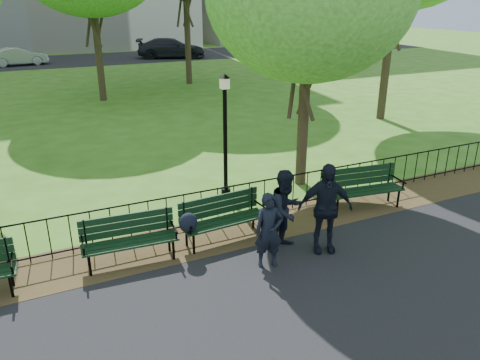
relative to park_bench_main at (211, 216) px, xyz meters
name	(u,v)px	position (x,y,z in m)	size (l,w,h in m)	color
ground	(285,259)	(1.09, -1.20, -0.64)	(120.00, 120.00, 0.00)	#39641A
dirt_strip	(251,227)	(1.09, 0.30, -0.63)	(60.00, 1.60, 0.01)	#3B2B18
far_street	(70,60)	(1.09, 33.80, -0.63)	(70.00, 9.00, 0.01)	black
iron_fence	(242,200)	(1.09, 0.80, -0.14)	(24.06, 0.06, 1.00)	black
park_bench_main	(211,216)	(0.00, 0.00, 0.00)	(2.02, 0.70, 1.06)	black
park_bench_left_a	(129,234)	(-1.70, 0.05, -0.04)	(1.87, 0.69, 1.04)	black
park_bench_right_a	(363,183)	(4.07, 0.13, -0.01)	(2.01, 0.85, 1.10)	black
lamppost	(225,131)	(1.38, 2.38, 1.08)	(0.28, 0.28, 3.15)	black
person_left	(269,231)	(0.66, -1.28, 0.12)	(0.55, 0.36, 1.50)	black
person_mid	(286,210)	(1.31, -0.81, 0.22)	(0.83, 0.43, 1.70)	black
person_right	(325,208)	(1.96, -1.23, 0.31)	(1.10, 0.45, 1.88)	black
sedan_silver	(19,56)	(-2.73, 32.20, 0.05)	(1.43, 4.11, 1.36)	#A6A9AD
sedan_dark	(171,48)	(9.26, 31.75, 0.20)	(2.31, 5.69, 1.65)	black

